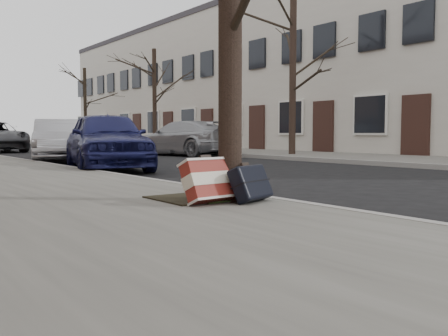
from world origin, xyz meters
TOP-DOWN VIEW (x-y plane):
  - ground at (0.00, 0.00)m, footprint 120.00×120.00m
  - far_sidewalk at (7.80, 15.00)m, footprint 4.00×70.00m
  - house_far at (13.15, 16.00)m, footprint 6.70×40.00m
  - dirt_patch at (-2.00, 1.20)m, footprint 0.85×0.85m
  - suitcase_red at (-2.06, 0.79)m, footprint 0.63×0.39m
  - suitcase_navy at (-1.68, 0.61)m, footprint 0.59×0.46m
  - car_near_front at (-0.31, 7.49)m, footprint 2.54×4.28m
  - car_near_mid at (-0.06, 11.60)m, footprint 2.51×4.08m
  - car_far_front at (4.97, 12.66)m, footprint 2.74×4.76m
  - car_far_back at (4.63, 18.63)m, footprint 2.65×4.58m
  - tree_far_a at (7.20, 9.10)m, footprint 0.23×0.23m
  - tree_far_b at (7.20, 18.94)m, footprint 0.21×0.21m
  - tree_far_c at (7.20, 28.31)m, footprint 0.21×0.21m

SIDE VIEW (x-z plane):
  - ground at x=0.00m, z-range 0.00..0.00m
  - far_sidewalk at x=7.80m, z-range 0.00..0.12m
  - dirt_patch at x=-2.00m, z-range 0.12..0.14m
  - suitcase_navy at x=-1.68m, z-range 0.12..0.53m
  - suitcase_red at x=-2.06m, z-range 0.12..0.59m
  - car_near_mid at x=-0.06m, z-range 0.00..1.27m
  - car_far_front at x=4.97m, z-range 0.00..1.30m
  - car_near_front at x=-0.31m, z-range 0.00..1.37m
  - car_far_back at x=4.63m, z-range 0.00..1.47m
  - tree_far_b at x=7.20m, z-range 0.12..5.05m
  - tree_far_c at x=7.20m, z-range 0.12..5.07m
  - tree_far_a at x=7.20m, z-range 0.12..5.55m
  - house_far at x=13.15m, z-range 0.00..7.20m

